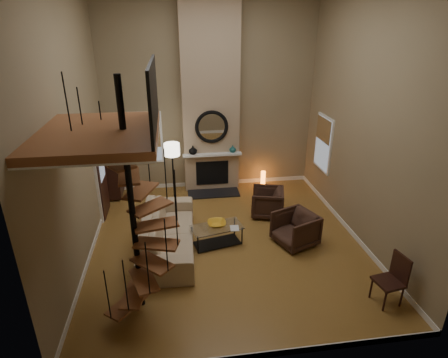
{
  "coord_description": "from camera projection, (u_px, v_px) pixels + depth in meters",
  "views": [
    {
      "loc": [
        -1.08,
        -7.17,
        4.69
      ],
      "look_at": [
        0.0,
        0.4,
        1.4
      ],
      "focal_mm": 29.58,
      "sensor_mm": 36.0,
      "label": 1
    }
  ],
  "objects": [
    {
      "name": "ground",
      "position": [
        226.0,
        242.0,
        8.51
      ],
      "size": [
        6.0,
        6.5,
        0.01
      ],
      "primitive_type": "cube",
      "color": "#AC7C37",
      "rests_on": "ground"
    },
    {
      "name": "back_wall",
      "position": [
        210.0,
        96.0,
        10.38
      ],
      "size": [
        6.0,
        0.02,
        5.5
      ],
      "primitive_type": "cube",
      "color": "#8E7D5C",
      "rests_on": "ground"
    },
    {
      "name": "front_wall",
      "position": [
        266.0,
        194.0,
        4.47
      ],
      "size": [
        6.0,
        0.02,
        5.5
      ],
      "primitive_type": "cube",
      "color": "#8E7D5C",
      "rests_on": "ground"
    },
    {
      "name": "left_wall",
      "position": [
        72.0,
        131.0,
        7.04
      ],
      "size": [
        0.02,
        6.5,
        5.5
      ],
      "primitive_type": "cube",
      "color": "#8E7D5C",
      "rests_on": "ground"
    },
    {
      "name": "right_wall",
      "position": [
        367.0,
        120.0,
        7.82
      ],
      "size": [
        0.02,
        6.5,
        5.5
      ],
      "primitive_type": "cube",
      "color": "#8E7D5C",
      "rests_on": "ground"
    },
    {
      "name": "baseboard_back",
      "position": [
        211.0,
        183.0,
        11.43
      ],
      "size": [
        6.0,
        0.02,
        0.12
      ],
      "primitive_type": "cube",
      "color": "white",
      "rests_on": "ground"
    },
    {
      "name": "baseboard_front",
      "position": [
        258.0,
        355.0,
        5.54
      ],
      "size": [
        6.0,
        0.02,
        0.12
      ],
      "primitive_type": "cube",
      "color": "white",
      "rests_on": "ground"
    },
    {
      "name": "baseboard_left",
      "position": [
        92.0,
        250.0,
        8.1
      ],
      "size": [
        0.02,
        6.5,
        0.12
      ],
      "primitive_type": "cube",
      "color": "white",
      "rests_on": "ground"
    },
    {
      "name": "baseboard_right",
      "position": [
        349.0,
        230.0,
        8.88
      ],
      "size": [
        0.02,
        6.5,
        0.12
      ],
      "primitive_type": "cube",
      "color": "white",
      "rests_on": "ground"
    },
    {
      "name": "chimney_breast",
      "position": [
        210.0,
        97.0,
        10.21
      ],
      "size": [
        1.6,
        0.38,
        5.5
      ],
      "primitive_type": "cube",
      "color": "tan",
      "rests_on": "ground"
    },
    {
      "name": "hearth",
      "position": [
        214.0,
        193.0,
        10.84
      ],
      "size": [
        1.5,
        0.6,
        0.04
      ],
      "primitive_type": "cube",
      "color": "black",
      "rests_on": "ground"
    },
    {
      "name": "firebox",
      "position": [
        212.0,
        173.0,
        10.9
      ],
      "size": [
        0.95,
        0.02,
        0.72
      ],
      "primitive_type": "cube",
      "color": "black",
      "rests_on": "chimney_breast"
    },
    {
      "name": "mantel",
      "position": [
        212.0,
        155.0,
        10.59
      ],
      "size": [
        1.7,
        0.18,
        0.06
      ],
      "primitive_type": "cube",
      "color": "white",
      "rests_on": "chimney_breast"
    },
    {
      "name": "mirror_frame",
      "position": [
        212.0,
        127.0,
        10.32
      ],
      "size": [
        0.94,
        0.1,
        0.94
      ],
      "primitive_type": "torus",
      "rotation": [
        1.57,
        0.0,
        0.0
      ],
      "color": "black",
      "rests_on": "chimney_breast"
    },
    {
      "name": "mirror_disc",
      "position": [
        212.0,
        127.0,
        10.33
      ],
      "size": [
        0.8,
        0.01,
        0.8
      ],
      "primitive_type": "cylinder",
      "rotation": [
        1.57,
        0.0,
        0.0
      ],
      "color": "white",
      "rests_on": "chimney_breast"
    },
    {
      "name": "vase_left",
      "position": [
        193.0,
        150.0,
        10.49
      ],
      "size": [
        0.24,
        0.24,
        0.25
      ],
      "primitive_type": "imported",
      "color": "black",
      "rests_on": "mantel"
    },
    {
      "name": "vase_right",
      "position": [
        233.0,
        149.0,
        10.65
      ],
      "size": [
        0.2,
        0.2,
        0.21
      ],
      "primitive_type": "imported",
      "color": "#164F4F",
      "rests_on": "mantel"
    },
    {
      "name": "window_back",
      "position": [
        144.0,
        137.0,
        10.56
      ],
      "size": [
        1.02,
        0.06,
        1.52
      ],
      "color": "white",
      "rests_on": "back_wall"
    },
    {
      "name": "window_right",
      "position": [
        323.0,
        142.0,
        10.07
      ],
      "size": [
        0.06,
        1.02,
        1.52
      ],
      "color": "white",
      "rests_on": "right_wall"
    },
    {
      "name": "entry_door",
      "position": [
        101.0,
        177.0,
        9.35
      ],
      "size": [
        0.1,
        1.05,
        2.16
      ],
      "color": "white",
      "rests_on": "ground"
    },
    {
      "name": "loft",
      "position": [
        106.0,
        130.0,
        5.33
      ],
      "size": [
        1.7,
        2.2,
        1.09
      ],
      "color": "brown",
      "rests_on": "left_wall"
    },
    {
      "name": "spiral_stair",
      "position": [
        134.0,
        216.0,
        5.95
      ],
      "size": [
        1.47,
        1.47,
        4.06
      ],
      "color": "black",
      "rests_on": "ground"
    },
    {
      "name": "hutch",
      "position": [
        113.0,
        166.0,
        10.33
      ],
      "size": [
        0.37,
        0.79,
        1.77
      ],
      "primitive_type": "cube",
      "color": "black",
      "rests_on": "ground"
    },
    {
      "name": "sofa",
      "position": [
        168.0,
        231.0,
        8.16
      ],
      "size": [
        1.26,
        2.89,
        0.83
      ],
      "primitive_type": "imported",
      "rotation": [
        0.0,
        0.0,
        1.52
      ],
      "color": "tan",
      "rests_on": "ground"
    },
    {
      "name": "armchair_near",
      "position": [
        270.0,
        202.0,
        9.55
      ],
      "size": [
        1.0,
        0.98,
        0.74
      ],
      "primitive_type": "imported",
      "rotation": [
        0.0,
        0.0,
        -1.84
      ],
      "color": "#3C251C",
      "rests_on": "ground"
    },
    {
      "name": "armchair_far",
      "position": [
        298.0,
        228.0,
        8.37
      ],
      "size": [
        1.11,
        1.09,
        0.78
      ],
      "primitive_type": "imported",
      "rotation": [
        0.0,
        0.0,
        -1.19
      ],
      "color": "#3C251C",
      "rests_on": "ground"
    },
    {
      "name": "coffee_table",
      "position": [
        217.0,
        233.0,
        8.31
      ],
      "size": [
        1.22,
        0.8,
        0.44
      ],
      "color": "silver",
      "rests_on": "ground"
    },
    {
      "name": "bowl",
      "position": [
        217.0,
        224.0,
        8.27
      ],
      "size": [
        0.42,
        0.42,
        0.1
      ],
      "primitive_type": "imported",
      "color": "gold",
      "rests_on": "coffee_table"
    },
    {
      "name": "book",
      "position": [
        234.0,
        228.0,
        8.15
      ],
      "size": [
        0.21,
        0.27,
        0.02
      ],
      "primitive_type": "imported",
      "rotation": [
        0.0,
        0.0,
        -0.08
      ],
      "color": "gray",
      "rests_on": "coffee_table"
    },
    {
      "name": "floor_lamp",
      "position": [
        172.0,
        154.0,
        9.82
      ],
      "size": [
        0.42,
        0.42,
        1.72
      ],
      "color": "black",
      "rests_on": "ground"
    },
    {
      "name": "accent_lamp",
      "position": [
        263.0,
        179.0,
        11.23
      ],
      "size": [
        0.14,
        0.14,
        0.5
      ],
      "primitive_type": "cylinder",
      "color": "orange",
      "rests_on": "ground"
    },
    {
      "name": "side_chair",
      "position": [
        393.0,
        277.0,
        6.5
      ],
      "size": [
        0.51,
        0.51,
        0.96
      ],
      "color": "black",
      "rests_on": "ground"
    }
  ]
}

